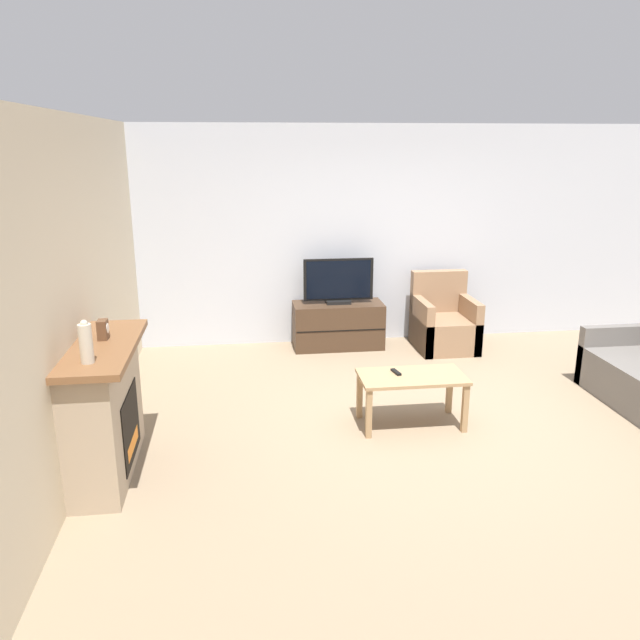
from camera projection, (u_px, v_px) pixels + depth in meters
name	position (u px, v px, depth m)	size (l,w,h in m)	color
ground_plane	(434.00, 422.00, 5.74)	(24.00, 24.00, 0.00)	#89755B
wall_back	(376.00, 235.00, 7.84)	(12.00, 0.06, 2.70)	silver
wall_left	(80.00, 289.00, 4.99)	(0.06, 12.00, 2.70)	beige
fireplace	(104.00, 409.00, 4.73)	(0.49, 1.32, 1.04)	tan
mantel_vase_left	(86.00, 343.00, 4.18)	(0.09, 0.09, 0.30)	beige
mantel_clock	(103.00, 330.00, 4.70)	(0.08, 0.11, 0.15)	brown
tv_stand	(338.00, 325.00, 7.77)	(1.11, 0.48, 0.56)	#422D1E
tv	(338.00, 283.00, 7.62)	(0.86, 0.18, 0.56)	black
armchair	(444.00, 324.00, 7.74)	(0.70, 0.76, 0.93)	#937051
coffee_table	(412.00, 383.00, 5.58)	(0.94, 0.50, 0.48)	#A37F56
remote	(396.00, 372.00, 5.61)	(0.07, 0.15, 0.02)	black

